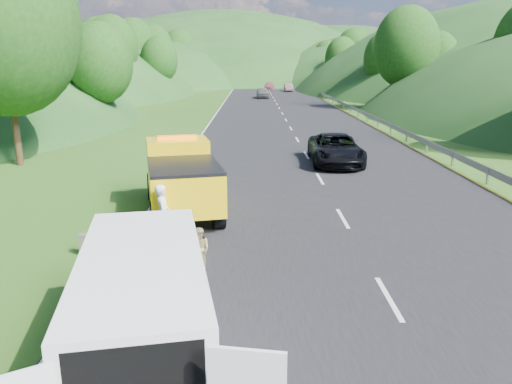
{
  "coord_description": "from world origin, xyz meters",
  "views": [
    {
      "loc": [
        -0.11,
        -12.4,
        5.27
      ],
      "look_at": [
        -0.01,
        2.75,
        1.3
      ],
      "focal_mm": 35.0,
      "sensor_mm": 36.0,
      "label": 1
    }
  ],
  "objects_px": {
    "white_van": "(144,304)",
    "woman": "(164,244)",
    "child": "(201,270)",
    "suitcase": "(86,244)",
    "passing_suv": "(335,164)",
    "tow_truck": "(181,177)"
  },
  "relations": [
    {
      "from": "white_van",
      "to": "woman",
      "type": "relative_size",
      "value": 3.65
    },
    {
      "from": "woman",
      "to": "child",
      "type": "height_order",
      "value": "woman"
    },
    {
      "from": "white_van",
      "to": "suitcase",
      "type": "relative_size",
      "value": 10.89
    },
    {
      "from": "child",
      "to": "passing_suv",
      "type": "xyz_separation_m",
      "value": [
        5.75,
        13.89,
        0.0
      ]
    },
    {
      "from": "white_van",
      "to": "woman",
      "type": "distance_m",
      "value": 6.41
    },
    {
      "from": "woman",
      "to": "child",
      "type": "relative_size",
      "value": 1.6
    },
    {
      "from": "passing_suv",
      "to": "suitcase",
      "type": "bearing_deg",
      "value": -123.65
    },
    {
      "from": "suitcase",
      "to": "passing_suv",
      "type": "distance_m",
      "value": 15.68
    },
    {
      "from": "white_van",
      "to": "child",
      "type": "xyz_separation_m",
      "value": [
        0.51,
        4.32,
        -1.25
      ]
    },
    {
      "from": "child",
      "to": "tow_truck",
      "type": "bearing_deg",
      "value": 141.9
    },
    {
      "from": "woman",
      "to": "passing_suv",
      "type": "height_order",
      "value": "woman"
    },
    {
      "from": "woman",
      "to": "child",
      "type": "distance_m",
      "value": 2.3
    },
    {
      "from": "woman",
      "to": "tow_truck",
      "type": "bearing_deg",
      "value": -10.7
    },
    {
      "from": "white_van",
      "to": "child",
      "type": "height_order",
      "value": "white_van"
    },
    {
      "from": "woman",
      "to": "passing_suv",
      "type": "relative_size",
      "value": 0.32
    },
    {
      "from": "tow_truck",
      "to": "passing_suv",
      "type": "height_order",
      "value": "tow_truck"
    },
    {
      "from": "passing_suv",
      "to": "child",
      "type": "bearing_deg",
      "value": -110.83
    },
    {
      "from": "child",
      "to": "suitcase",
      "type": "relative_size",
      "value": 1.86
    },
    {
      "from": "tow_truck",
      "to": "passing_suv",
      "type": "relative_size",
      "value": 1.15
    },
    {
      "from": "woman",
      "to": "white_van",
      "type": "bearing_deg",
      "value": 177.87
    },
    {
      "from": "white_van",
      "to": "woman",
      "type": "bearing_deg",
      "value": 86.56
    },
    {
      "from": "child",
      "to": "white_van",
      "type": "bearing_deg",
      "value": -57.6
    }
  ]
}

